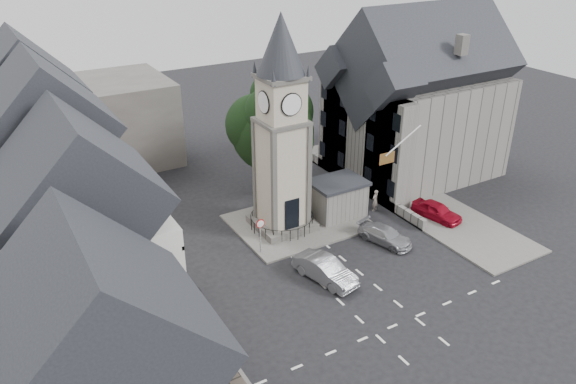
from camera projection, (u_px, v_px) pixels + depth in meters
ground at (341, 279)px, 37.48m from camera, size 120.00×120.00×0.00m
pavement_west at (130, 288)px, 36.43m from camera, size 6.00×30.00×0.14m
pavement_east at (401, 192)px, 49.08m from camera, size 6.00×26.00×0.14m
central_island at (298, 222)px, 44.32m from camera, size 10.00×8.00×0.16m
road_markings at (395, 325)px, 33.22m from camera, size 20.00×8.00×0.01m
clock_tower at (281, 129)px, 40.08m from camera, size 4.86×4.86×16.25m
stone_shelter at (337, 198)px, 44.78m from camera, size 4.30×3.30×3.08m
town_tree at (272, 120)px, 45.37m from camera, size 7.20×7.20×10.80m
warning_sign_post at (260, 230)px, 39.34m from camera, size 0.70×0.19×2.85m
terrace_pink at (37, 154)px, 39.94m from camera, size 8.10×7.60×12.80m
terrace_cream at (58, 197)px, 33.74m from camera, size 8.10×7.60×12.80m
terrace_tudor at (90, 267)px, 27.73m from camera, size 8.10×7.60×12.00m
backdrop_west at (62, 130)px, 51.95m from camera, size 20.00×10.00×8.00m
east_building at (416, 109)px, 50.29m from camera, size 14.40×11.40×12.60m
east_boundary_wall at (362, 187)px, 49.19m from camera, size 0.40×16.00×0.90m
flagpole at (403, 141)px, 41.11m from camera, size 3.68×0.10×2.74m
car_west_silver at (183, 338)px, 31.12m from camera, size 4.77×3.86×1.53m
car_west_grey at (158, 293)px, 34.87m from camera, size 5.74×5.26×1.49m
car_island_silver at (325, 270)px, 37.07m from camera, size 2.71×5.00×1.56m
car_island_east at (385, 235)px, 41.41m from camera, size 2.85×4.58×1.24m
car_east_red at (437, 211)px, 44.64m from camera, size 2.49×4.39×1.41m
pedestrian at (375, 200)px, 45.84m from camera, size 0.77×0.62×1.83m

